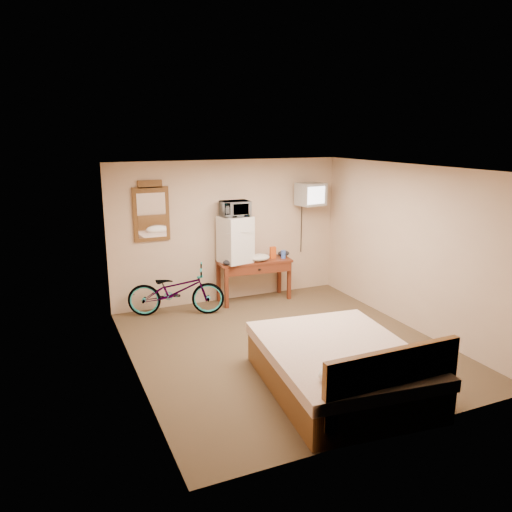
% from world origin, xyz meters
% --- Properties ---
extents(room, '(4.60, 4.64, 2.50)m').
position_xyz_m(room, '(-0.00, 0.00, 1.25)').
color(room, '#4D3A26').
rests_on(room, ground).
extents(desk, '(1.35, 0.61, 0.75)m').
position_xyz_m(desk, '(0.38, 2.00, 0.63)').
color(desk, maroon).
rests_on(desk, floor).
extents(mini_fridge, '(0.58, 0.57, 0.80)m').
position_xyz_m(mini_fridge, '(0.03, 2.04, 1.15)').
color(mini_fridge, white).
rests_on(mini_fridge, desk).
extents(microwave, '(0.48, 0.33, 0.27)m').
position_xyz_m(microwave, '(0.03, 2.04, 1.69)').
color(microwave, white).
rests_on(microwave, mini_fridge).
extents(snack_bag, '(0.11, 0.06, 0.21)m').
position_xyz_m(snack_bag, '(0.75, 2.02, 0.85)').
color(snack_bag, '#CA4912').
rests_on(snack_bag, desk).
extents(blue_cup, '(0.08, 0.08, 0.15)m').
position_xyz_m(blue_cup, '(0.91, 1.93, 0.82)').
color(blue_cup, blue).
rests_on(blue_cup, desk).
extents(cloth_cream, '(0.40, 0.30, 0.12)m').
position_xyz_m(cloth_cream, '(0.43, 1.94, 0.81)').
color(cloth_cream, beige).
rests_on(cloth_cream, desk).
extents(cloth_dark_a, '(0.25, 0.19, 0.09)m').
position_xyz_m(cloth_dark_a, '(-0.13, 1.89, 0.80)').
color(cloth_dark_a, black).
rests_on(cloth_dark_a, desk).
extents(cloth_dark_b, '(0.22, 0.18, 0.10)m').
position_xyz_m(cloth_dark_b, '(0.99, 2.08, 0.80)').
color(cloth_dark_b, black).
rests_on(cloth_dark_b, desk).
extents(crt_television, '(0.51, 0.60, 0.40)m').
position_xyz_m(crt_television, '(1.50, 2.02, 1.87)').
color(crt_television, black).
rests_on(crt_television, room).
extents(wall_mirror, '(0.59, 0.04, 1.00)m').
position_xyz_m(wall_mirror, '(-1.35, 2.27, 1.69)').
color(wall_mirror, brown).
rests_on(wall_mirror, room).
extents(bicycle, '(1.68, 1.02, 0.83)m').
position_xyz_m(bicycle, '(-1.09, 1.88, 0.42)').
color(bicycle, black).
rests_on(bicycle, floor).
extents(bed, '(1.87, 2.34, 0.90)m').
position_xyz_m(bed, '(0.02, -1.37, 0.29)').
color(bed, brown).
rests_on(bed, floor).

